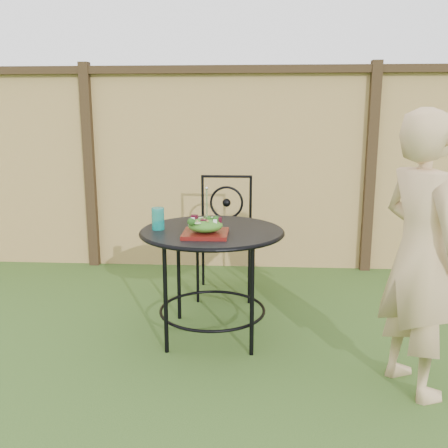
# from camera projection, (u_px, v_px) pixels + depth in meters

# --- Properties ---
(ground) EXTENTS (60.00, 60.00, 0.00)m
(ground) POSITION_uv_depth(u_px,v_px,m) (205.00, 384.00, 2.72)
(ground) COLOR #254315
(ground) RESTS_ON ground
(fence) EXTENTS (8.00, 0.12, 1.90)m
(fence) POSITION_uv_depth(u_px,v_px,m) (228.00, 168.00, 4.65)
(fence) COLOR tan
(fence) RESTS_ON ground
(patio_table) EXTENTS (0.92, 0.92, 0.72)m
(patio_table) POSITION_uv_depth(u_px,v_px,m) (212.00, 250.00, 3.20)
(patio_table) COLOR black
(patio_table) RESTS_ON ground
(patio_chair) EXTENTS (0.46, 0.46, 0.95)m
(patio_chair) POSITION_uv_depth(u_px,v_px,m) (225.00, 232.00, 4.05)
(patio_chair) COLOR black
(patio_chair) RESTS_ON ground
(diner) EXTENTS (0.54, 0.63, 1.48)m
(diner) POSITION_uv_depth(u_px,v_px,m) (421.00, 255.00, 2.55)
(diner) COLOR tan
(diner) RESTS_ON ground
(salad_plate) EXTENTS (0.27, 0.27, 0.02)m
(salad_plate) POSITION_uv_depth(u_px,v_px,m) (205.00, 234.00, 3.01)
(salad_plate) COLOR #4F0B0D
(salad_plate) RESTS_ON patio_table
(salad) EXTENTS (0.21, 0.21, 0.08)m
(salad) POSITION_uv_depth(u_px,v_px,m) (205.00, 225.00, 3.00)
(salad) COLOR #235614
(salad) RESTS_ON salad_plate
(fork) EXTENTS (0.01, 0.01, 0.18)m
(fork) POSITION_uv_depth(u_px,v_px,m) (207.00, 204.00, 2.97)
(fork) COLOR silver
(fork) RESTS_ON salad
(drinking_glass) EXTENTS (0.08, 0.08, 0.14)m
(drinking_glass) POSITION_uv_depth(u_px,v_px,m) (158.00, 219.00, 3.16)
(drinking_glass) COLOR #0B8177
(drinking_glass) RESTS_ON patio_table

